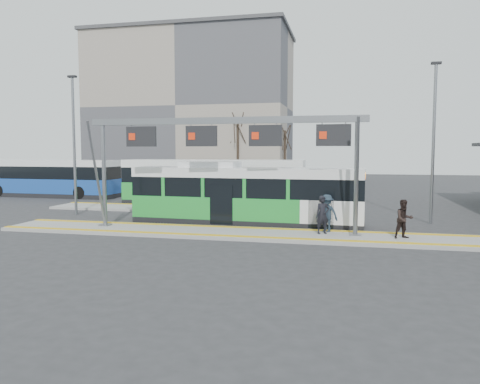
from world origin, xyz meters
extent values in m
plane|color=#2D2D30|center=(0.00, 0.00, 0.00)|extent=(120.00, 120.00, 0.00)
cube|color=gray|center=(0.00, 0.00, 0.07)|extent=(22.00, 3.00, 0.15)
cube|color=gray|center=(-4.00, 8.00, 0.07)|extent=(20.00, 3.00, 0.15)
cube|color=gold|center=(0.00, 1.15, 0.16)|extent=(22.00, 0.35, 0.02)
cube|color=gold|center=(0.00, -1.15, 0.16)|extent=(22.00, 0.35, 0.02)
cube|color=gold|center=(-4.00, 9.15, 0.16)|extent=(20.00, 0.35, 0.02)
cylinder|color=slate|center=(-6.50, 0.30, 2.67)|extent=(0.20, 0.20, 5.05)
cube|color=slate|center=(-6.50, 0.30, 0.18)|extent=(0.50, 0.50, 0.06)
cylinder|color=slate|center=(-6.50, -0.40, 2.67)|extent=(0.12, 1.46, 4.90)
cylinder|color=slate|center=(5.50, 0.30, 2.67)|extent=(0.20, 0.20, 5.05)
cube|color=slate|center=(5.50, 0.30, 0.18)|extent=(0.50, 0.50, 0.06)
cylinder|color=slate|center=(5.50, -0.40, 2.67)|extent=(0.12, 1.46, 4.90)
cube|color=slate|center=(-0.50, 0.30, 5.20)|extent=(13.00, 0.25, 0.30)
cube|color=black|center=(-4.50, 0.30, 4.50)|extent=(1.50, 0.12, 0.95)
cube|color=red|center=(-4.95, 0.23, 4.50)|extent=(0.32, 0.02, 0.32)
cube|color=black|center=(-1.50, 0.30, 4.50)|extent=(1.50, 0.12, 0.95)
cube|color=red|center=(-1.95, 0.23, 4.50)|extent=(0.32, 0.02, 0.32)
cube|color=black|center=(1.50, 0.30, 4.50)|extent=(1.50, 0.12, 0.95)
cube|color=red|center=(1.05, 0.23, 4.50)|extent=(0.32, 0.02, 0.32)
cube|color=black|center=(4.50, 0.30, 4.50)|extent=(1.50, 0.12, 0.95)
cube|color=red|center=(4.05, 0.23, 4.50)|extent=(0.32, 0.02, 0.32)
cube|color=gray|center=(-14.00, 36.00, 9.00)|extent=(24.00, 12.00, 18.00)
cube|color=#3F3F42|center=(-14.00, 36.00, 18.20)|extent=(24.50, 12.50, 0.40)
cube|color=black|center=(0.04, 3.13, 0.17)|extent=(11.97, 3.06, 0.35)
cube|color=#1F9032|center=(0.04, 3.13, 0.91)|extent=(11.97, 3.06, 1.14)
cube|color=black|center=(0.04, 3.13, 1.98)|extent=(11.96, 2.98, 0.99)
cube|color=white|center=(0.04, 3.13, 2.72)|extent=(11.97, 3.06, 0.49)
cube|color=orange|center=(5.96, 2.86, 2.62)|extent=(0.13, 1.77, 0.28)
cube|color=white|center=(-1.93, 3.22, 3.11)|extent=(3.04, 1.90, 0.30)
cylinder|color=black|center=(-4.16, 2.21, 0.49)|extent=(1.00, 0.34, 0.99)
cylinder|color=black|center=(-4.06, 4.43, 0.49)|extent=(1.00, 0.34, 0.99)
cylinder|color=black|center=(3.55, 1.86, 0.49)|extent=(1.00, 0.34, 0.99)
cylinder|color=black|center=(3.65, 4.08, 0.49)|extent=(1.00, 0.34, 0.99)
cube|color=black|center=(-4.13, 11.37, 0.19)|extent=(12.87, 3.05, 0.37)
cube|color=#1F9032|center=(-4.13, 11.37, 0.99)|extent=(12.87, 3.05, 1.23)
cube|color=black|center=(-4.13, 11.37, 2.13)|extent=(12.87, 2.96, 1.07)
cube|color=white|center=(-4.13, 11.37, 2.93)|extent=(12.87, 3.05, 0.53)
cylinder|color=black|center=(-8.58, 10.05, 0.53)|extent=(1.07, 0.35, 1.07)
cylinder|color=black|center=(-8.64, 12.47, 0.53)|extent=(1.07, 0.35, 1.07)
cylinder|color=black|center=(-0.26, 10.26, 0.53)|extent=(1.07, 0.35, 1.07)
cylinder|color=black|center=(-0.32, 12.68, 0.53)|extent=(1.07, 0.35, 1.07)
cube|color=black|center=(-19.10, 14.00, 0.18)|extent=(11.85, 2.95, 0.36)
cube|color=#194599|center=(-19.10, 14.00, 0.95)|extent=(11.85, 2.95, 1.18)
cube|color=black|center=(-19.10, 14.00, 2.05)|extent=(11.85, 2.87, 1.02)
cube|color=white|center=(-19.10, 14.00, 2.82)|extent=(11.85, 2.95, 0.51)
cylinder|color=black|center=(-23.19, 15.28, 0.51)|extent=(1.03, 0.34, 1.02)
cylinder|color=black|center=(-15.60, 12.74, 0.51)|extent=(1.03, 0.34, 1.02)
cylinder|color=black|center=(-15.54, 15.05, 0.51)|extent=(1.03, 0.34, 1.02)
imported|color=black|center=(4.08, 0.32, 1.00)|extent=(0.73, 0.64, 1.69)
imported|color=black|center=(7.48, -0.02, 0.97)|extent=(0.97, 0.88, 1.64)
imported|color=#1F2C37|center=(4.24, 0.91, 1.00)|extent=(1.26, 1.05, 1.70)
cylinder|color=#382B21|center=(-6.68, 29.90, 3.66)|extent=(0.28, 0.28, 7.32)
cylinder|color=#382B21|center=(-1.77, 32.26, 3.07)|extent=(0.28, 0.28, 6.14)
cylinder|color=#382B21|center=(-21.76, 31.86, 3.64)|extent=(0.28, 0.28, 7.27)
cylinder|color=slate|center=(-10.72, 4.46, 4.08)|extent=(0.16, 0.16, 8.17)
cube|color=black|center=(-10.72, 4.46, 8.17)|extent=(0.50, 0.25, 0.12)
cylinder|color=slate|center=(9.44, 5.44, 4.15)|extent=(0.16, 0.16, 8.29)
cube|color=black|center=(9.44, 5.44, 8.29)|extent=(0.50, 0.25, 0.12)
camera|label=1|loc=(5.09, -20.50, 3.81)|focal=35.00mm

